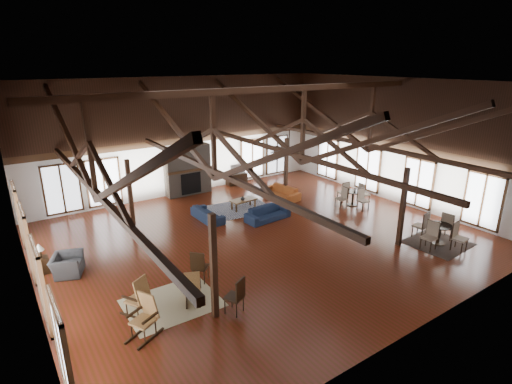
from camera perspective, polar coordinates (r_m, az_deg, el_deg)
floor at (r=16.07m, az=0.73°, el=-6.52°), size 16.00×16.00×0.00m
ceiling at (r=14.60m, az=0.83°, el=15.38°), size 16.00×14.00×0.02m
wall_back at (r=21.04m, az=-10.35°, el=7.77°), size 16.00×0.02×6.00m
wall_front at (r=10.43m, az=23.53°, el=-4.38°), size 16.00×0.02×6.00m
wall_left at (r=12.51m, az=-30.81°, el=-1.82°), size 0.02×14.00×6.00m
wall_right at (r=20.61m, az=19.44°, el=6.81°), size 0.02×14.00×6.00m
roof_truss at (r=14.83m, az=0.79°, el=7.75°), size 15.60×14.07×3.14m
post_grid at (r=15.49m, az=0.75°, el=-1.39°), size 8.16×7.16×3.05m
fireplace at (r=21.12m, az=-9.71°, el=3.08°), size 2.50×0.69×2.60m
ceiling_fan at (r=14.40m, az=4.73°, el=6.17°), size 1.60×1.60×0.75m
sofa_navy_front at (r=17.69m, az=1.69°, el=-3.06°), size 2.12×0.95×0.60m
sofa_navy_left at (r=17.81m, az=-6.93°, el=-3.13°), size 1.92×0.78×0.56m
sofa_orange at (r=20.54m, az=3.66°, el=-0.01°), size 2.13×1.07×0.60m
coffee_table at (r=18.94m, az=-1.81°, el=-1.21°), size 1.28×0.70×0.48m
vase at (r=18.76m, az=-1.91°, el=-0.88°), size 0.23×0.23×0.21m
armchair at (r=14.76m, az=-25.36°, el=-9.37°), size 1.29×1.22×0.67m
side_table_lamp at (r=15.19m, az=-28.29°, el=-8.76°), size 0.42×0.42×1.06m
rocking_chair_a at (r=11.79m, az=-16.31°, el=-14.26°), size 0.88×1.02×1.16m
rocking_chair_b at (r=12.00m, az=-9.07°, el=-13.41°), size 0.72×0.91×1.04m
rocking_chair_c at (r=11.00m, az=-15.48°, el=-16.65°), size 1.06×0.87×1.21m
side_chair_a at (r=12.87m, az=-8.18°, el=-10.23°), size 0.66×0.66×1.10m
side_chair_b at (r=11.35m, az=-2.71°, el=-14.28°), size 0.63×0.63×1.10m
cafe_table_near at (r=16.89m, az=24.74°, el=-5.05°), size 2.09×2.09×1.08m
cafe_table_far at (r=19.94m, az=13.67°, el=-0.48°), size 1.95×1.95×1.00m
cup_near at (r=16.89m, az=24.73°, el=-4.00°), size 0.14×0.14×0.09m
cup_far at (r=19.83m, az=13.97°, el=0.23°), size 0.13×0.13×0.10m
tv_console at (r=22.82m, az=-2.79°, el=1.90°), size 1.22×0.46×0.61m
television at (r=22.66m, az=-2.79°, el=3.35°), size 1.03×0.27×0.59m
rug_tan at (r=12.35m, az=-11.86°, el=-15.25°), size 2.63×2.07×0.01m
rug_navy at (r=19.08m, az=-2.42°, el=-2.39°), size 3.16×2.52×0.01m
rug_dark at (r=17.12m, az=24.51°, el=-6.64°), size 2.31×2.12×0.01m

